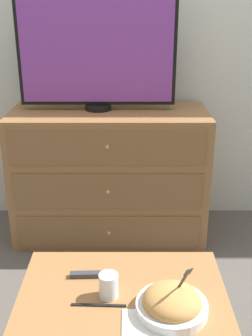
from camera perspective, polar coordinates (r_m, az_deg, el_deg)
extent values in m
plane|color=#56514C|center=(2.97, -1.33, -5.77)|extent=(12.00, 12.00, 0.00)
cube|color=silver|center=(2.65, -1.58, 20.22)|extent=(12.00, 0.05, 2.60)
cube|color=olive|center=(2.55, -2.04, -0.83)|extent=(1.14, 0.48, 0.78)
cube|color=brown|center=(2.45, -2.17, -8.71)|extent=(1.05, 0.01, 0.21)
sphere|color=tan|center=(2.45, -2.17, -8.78)|extent=(0.02, 0.02, 0.02)
cube|color=brown|center=(2.33, -2.26, -3.18)|extent=(1.05, 0.01, 0.21)
sphere|color=tan|center=(2.32, -2.26, -3.25)|extent=(0.02, 0.02, 0.02)
cube|color=brown|center=(2.23, -2.36, 2.89)|extent=(1.05, 0.01, 0.21)
sphere|color=tan|center=(2.23, -2.36, 2.84)|extent=(0.02, 0.02, 0.02)
cylinder|color=black|center=(2.46, -3.59, 8.26)|extent=(0.15, 0.15, 0.03)
cube|color=black|center=(2.41, -3.77, 15.72)|extent=(0.88, 0.04, 0.61)
cube|color=#7A3893|center=(2.39, -3.80, 15.67)|extent=(0.84, 0.01, 0.57)
cube|color=#9E6B3D|center=(1.54, -0.30, -17.36)|extent=(0.74, 0.56, 0.02)
cylinder|color=brown|center=(1.89, -10.81, -17.27)|extent=(0.04, 0.04, 0.40)
cylinder|color=brown|center=(1.88, 10.39, -17.33)|extent=(0.04, 0.04, 0.40)
cylinder|color=silver|center=(1.47, 6.35, -18.26)|extent=(0.24, 0.24, 0.04)
ellipsoid|color=tan|center=(1.45, 6.40, -17.47)|extent=(0.20, 0.20, 0.09)
cube|color=black|center=(1.43, 7.54, -15.40)|extent=(0.05, 0.08, 0.15)
cube|color=black|center=(1.37, 8.60, -13.76)|extent=(0.03, 0.03, 0.03)
cylinder|color=#9E6638|center=(1.52, -2.21, -16.14)|extent=(0.06, 0.06, 0.06)
cylinder|color=white|center=(1.51, -2.22, -15.63)|extent=(0.07, 0.07, 0.09)
cube|color=white|center=(1.42, 3.26, -20.82)|extent=(0.17, 0.17, 0.00)
cube|color=black|center=(1.50, -3.57, -18.05)|extent=(0.19, 0.02, 0.01)
cube|color=#38383D|center=(1.62, -4.63, -14.17)|extent=(0.16, 0.03, 0.02)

